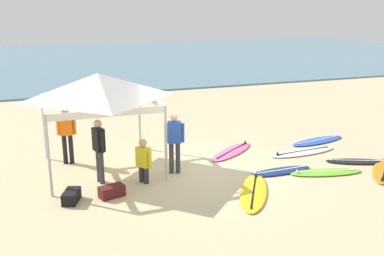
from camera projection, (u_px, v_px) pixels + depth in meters
The scene contains 16 objects.
ground_plane at pixel (197, 171), 12.20m from camera, with size 80.00×80.00×0.00m, color beige.
sea at pixel (80, 59), 39.48m from camera, with size 80.00×36.00×0.10m, color #568499.
canopy_tent at pixel (98, 86), 11.69m from camera, with size 3.03×3.03×2.75m.
surfboard_navy at pixel (280, 171), 12.06m from camera, with size 1.93×0.57×0.19m.
surfboard_black at pixel (357, 161), 12.83m from camera, with size 1.90×1.18×0.19m.
surfboard_pink at pixel (232, 151), 13.74m from camera, with size 2.16×1.79×0.19m.
surfboard_yellow at pixel (254, 192), 10.70m from camera, with size 1.83×2.42×0.19m.
surfboard_white at pixel (303, 152), 13.71m from camera, with size 2.43×0.82×0.19m.
surfboard_lime at pixel (326, 172), 11.98m from camera, with size 2.13×0.99×0.19m.
surfboard_blue at pixel (318, 141), 14.86m from camera, with size 2.33×1.01×0.19m.
person_blue at pixel (174, 139), 11.77m from camera, with size 0.53×0.32×1.71m.
person_orange at pixel (67, 131), 12.52m from camera, with size 0.54×0.29×1.71m.
person_black at pixel (99, 147), 11.11m from camera, with size 0.31×0.53×1.71m.
person_yellow at pixel (143, 159), 11.19m from camera, with size 0.38×0.48×1.20m.
gear_bag_near_tent at pixel (71, 196), 10.18m from camera, with size 0.60×0.32×0.28m, color black.
gear_bag_by_pole at pixel (112, 191), 10.46m from camera, with size 0.60×0.32×0.28m, color #4C1919.
Camera 1 is at (-4.11, -10.68, 4.39)m, focal length 40.36 mm.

